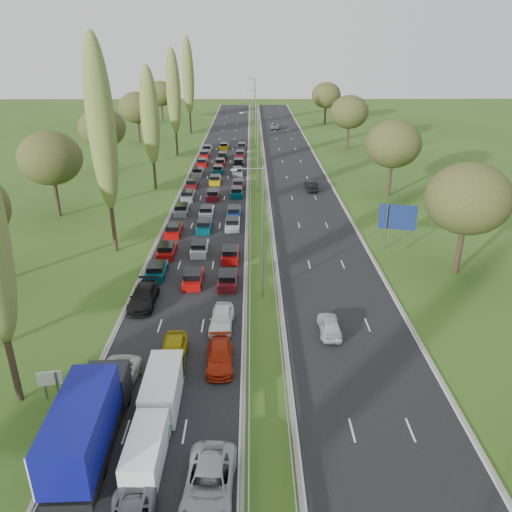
{
  "coord_description": "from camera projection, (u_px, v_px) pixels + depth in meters",
  "views": [
    {
      "loc": [
        3.55,
        2.88,
        21.41
      ],
      "look_at": [
        3.96,
        48.86,
        1.5
      ],
      "focal_mm": 35.0,
      "sensor_mm": 36.0,
      "label": 1
    }
  ],
  "objects": [
    {
      "name": "far_car_2",
      "position": [
        275.0,
        126.0,
        131.24
      ],
      "size": [
        2.56,
        5.21,
        1.42
      ],
      "primitive_type": "imported",
      "rotation": [
        0.0,
        0.0,
        3.1
      ],
      "color": "slate",
      "rests_on": "far_carriageway"
    },
    {
      "name": "near_car_3",
      "position": [
        144.0,
        296.0,
        43.7
      ],
      "size": [
        2.19,
        5.34,
        1.55
      ],
      "primitive_type": "imported",
      "rotation": [
        0.0,
        0.0,
        -0.0
      ],
      "color": "black",
      "rests_on": "near_carriageway"
    },
    {
      "name": "poplar_row",
      "position": [
        133.0,
        118.0,
        63.37
      ],
      "size": [
        2.8,
        127.8,
        22.44
      ],
      "color": "#2D2116",
      "rests_on": "ground"
    },
    {
      "name": "near_car_8",
      "position": [
        174.0,
        351.0,
        35.95
      ],
      "size": [
        2.1,
        4.77,
        1.6
      ],
      "primitive_type": "imported",
      "rotation": [
        0.0,
        0.0,
        0.05
      ],
      "color": "#AB950B",
      "rests_on": "near_carriageway"
    },
    {
      "name": "near_car_12",
      "position": [
        222.0,
        319.0,
        40.22
      ],
      "size": [
        2.04,
        4.63,
        1.55
      ],
      "primitive_type": "imported",
      "rotation": [
        0.0,
        0.0,
        -0.05
      ],
      "color": "white",
      "rests_on": "near_carriageway"
    },
    {
      "name": "central_reservation",
      "position": [
        257.0,
        180.0,
        81.36
      ],
      "size": [
        2.36,
        215.0,
        0.32
      ],
      "color": "gray",
      "rests_on": "ground"
    },
    {
      "name": "woodland_right",
      "position": [
        410.0,
        157.0,
        64.16
      ],
      "size": [
        8.0,
        153.0,
        11.1
      ],
      "color": "#2D2116",
      "rests_on": "ground"
    },
    {
      "name": "lamp_columns",
      "position": [
        258.0,
        152.0,
        75.07
      ],
      "size": [
        0.18,
        140.18,
        12.0
      ],
      "color": "gray",
      "rests_on": "ground"
    },
    {
      "name": "near_car_10",
      "position": [
        209.0,
        484.0,
        25.24
      ],
      "size": [
        2.78,
        5.6,
        1.53
      ],
      "primitive_type": "imported",
      "rotation": [
        0.0,
        0.0,
        -0.05
      ],
      "color": "#A1A5AA",
      "rests_on": "near_carriageway"
    },
    {
      "name": "near_car_2",
      "position": [
        115.0,
        381.0,
        32.92
      ],
      "size": [
        2.82,
        5.49,
        1.48
      ],
      "primitive_type": "imported",
      "rotation": [
        0.0,
        0.0,
        -0.07
      ],
      "color": "silver",
      "rests_on": "near_carriageway"
    },
    {
      "name": "direction_sign",
      "position": [
        397.0,
        219.0,
        54.15
      ],
      "size": [
        3.91,
        1.06,
        5.2
      ],
      "color": "gray",
      "rests_on": "ground"
    },
    {
      "name": "far_car_0",
      "position": [
        330.0,
        325.0,
        39.45
      ],
      "size": [
        1.68,
        4.1,
        1.39
      ],
      "primitive_type": "imported",
      "rotation": [
        0.0,
        0.0,
        3.13
      ],
      "color": "#B6BEC1",
      "rests_on": "far_carriageway"
    },
    {
      "name": "white_van_rear",
      "position": [
        163.0,
        385.0,
        31.89
      ],
      "size": [
        2.14,
        5.46,
        2.19
      ],
      "rotation": [
        0.0,
        0.0,
        0.01
      ],
      "color": "white",
      "rests_on": "near_carriageway"
    },
    {
      "name": "white_van_front",
      "position": [
        147.0,
        448.0,
        27.21
      ],
      "size": [
        1.87,
        4.76,
        1.91
      ],
      "rotation": [
        0.0,
        0.0,
        -0.01
      ],
      "color": "white",
      "rests_on": "near_carriageway"
    },
    {
      "name": "near_car_11",
      "position": [
        220.0,
        357.0,
        35.53
      ],
      "size": [
        2.09,
        4.74,
        1.36
      ],
      "primitive_type": "imported",
      "rotation": [
        0.0,
        0.0,
        0.04
      ],
      "color": "#A9230A",
      "rests_on": "near_carriageway"
    },
    {
      "name": "near_carriageway",
      "position": [
        216.0,
        183.0,
        81.52
      ],
      "size": [
        10.5,
        215.0,
        0.04
      ],
      "primitive_type": "cube",
      "color": "black",
      "rests_on": "ground"
    },
    {
      "name": "traffic_queue_fill",
      "position": [
        214.0,
        189.0,
        76.63
      ],
      "size": [
        9.08,
        68.81,
        0.8
      ],
      "color": "#053F4C",
      "rests_on": "ground"
    },
    {
      "name": "far_carriageway",
      "position": [
        299.0,
        183.0,
        81.63
      ],
      "size": [
        10.5,
        215.0,
        0.04
      ],
      "primitive_type": "cube",
      "color": "black",
      "rests_on": "ground"
    },
    {
      "name": "ground",
      "position": [
        258.0,
        187.0,
        79.28
      ],
      "size": [
        260.0,
        260.0,
        0.0
      ],
      "primitive_type": "plane",
      "color": "#2F531A",
      "rests_on": "ground"
    },
    {
      "name": "near_car_7",
      "position": [
        157.0,
        409.0,
        30.37
      ],
      "size": [
        2.19,
        5.1,
        1.46
      ],
      "primitive_type": "imported",
      "rotation": [
        0.0,
        0.0,
        0.03
      ],
      "color": "#054F4F",
      "rests_on": "near_carriageway"
    },
    {
      "name": "woodland_left",
      "position": [
        40.0,
        164.0,
        60.07
      ],
      "size": [
        8.0,
        166.0,
        11.1
      ],
      "color": "#2D2116",
      "rests_on": "ground"
    },
    {
      "name": "info_sign",
      "position": [
        50.0,
        381.0,
        31.89
      ],
      "size": [
        1.49,
        0.4,
        2.1
      ],
      "color": "gray",
      "rests_on": "ground"
    },
    {
      "name": "blue_lorry",
      "position": [
        88.0,
        421.0,
        27.54
      ],
      "size": [
        2.63,
        9.46,
        4.0
      ],
      "rotation": [
        0.0,
        0.0,
        0.03
      ],
      "color": "black",
      "rests_on": "near_carriageway"
    },
    {
      "name": "far_car_1",
      "position": [
        311.0,
        186.0,
        77.26
      ],
      "size": [
        1.76,
        4.52,
        1.47
      ],
      "primitive_type": "imported",
      "rotation": [
        0.0,
        0.0,
        3.19
      ],
      "color": "black",
      "rests_on": "far_carriageway"
    }
  ]
}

